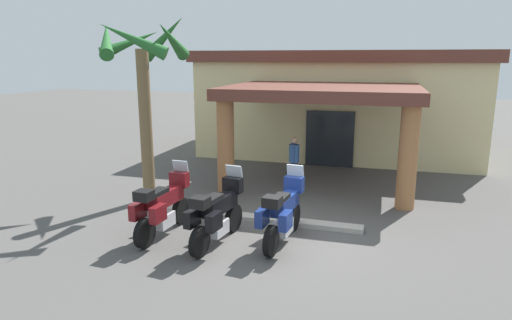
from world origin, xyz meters
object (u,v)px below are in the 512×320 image
object	(u,v)px
palm_tree_roadside	(143,67)
motorcycle_blue	(283,213)
motel_building	(339,101)
motorcycle_maroon	(163,207)
pedestrian	(294,158)
motorcycle_black	(217,214)

from	to	relation	value
palm_tree_roadside	motorcycle_blue	bearing A→B (deg)	-22.79
palm_tree_roadside	motel_building	bearing A→B (deg)	64.19
motorcycle_maroon	pedestrian	size ratio (longest dim) A/B	1.37
motorcycle_blue	pedestrian	xyz separation A→B (m)	(-0.74, 4.45, 0.23)
motorcycle_blue	palm_tree_roadside	distance (m)	5.71
pedestrian	palm_tree_roadside	distance (m)	5.33
motorcycle_maroon	motorcycle_blue	world-z (taller)	same
motel_building	motorcycle_maroon	world-z (taller)	motel_building
motel_building	motorcycle_black	world-z (taller)	motel_building
palm_tree_roadside	pedestrian	bearing A→B (deg)	35.01
motorcycle_black	motorcycle_blue	world-z (taller)	same
motel_building	palm_tree_roadside	distance (m)	9.98
motorcycle_maroon	pedestrian	distance (m)	5.26
motel_building	palm_tree_roadside	xyz separation A→B (m)	(-4.29, -8.87, 1.59)
motel_building	motorcycle_maroon	xyz separation A→B (m)	(-2.60, -11.14, -1.49)
motorcycle_maroon	palm_tree_roadside	distance (m)	4.19
motorcycle_black	palm_tree_roadside	bearing A→B (deg)	59.26
motorcycle_blue	motorcycle_black	bearing A→B (deg)	114.25
pedestrian	palm_tree_roadside	world-z (taller)	palm_tree_roadside
motel_building	palm_tree_roadside	bearing A→B (deg)	-117.18
motorcycle_black	motorcycle_blue	xyz separation A→B (m)	(1.37, 0.48, 0.00)
palm_tree_roadside	motorcycle_black	bearing A→B (deg)	-37.45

